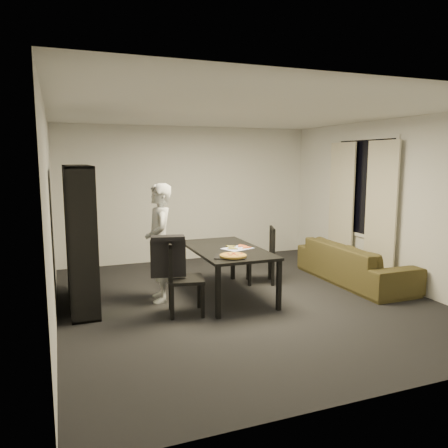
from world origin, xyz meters
name	(u,v)px	position (x,y,z in m)	size (l,w,h in m)	color
room	(245,209)	(0.00, 0.00, 1.30)	(5.01, 5.51, 2.61)	black
window_pane	(365,188)	(2.48, 0.60, 1.50)	(0.02, 1.40, 1.60)	black
window_frame	(364,188)	(2.48, 0.60, 1.50)	(0.03, 1.52, 1.72)	white
curtain_left	(381,212)	(2.40, 0.08, 1.15)	(0.03, 0.70, 2.25)	beige
curtain_right	(341,205)	(2.40, 1.12, 1.15)	(0.03, 0.70, 2.25)	beige
bookshelf	(80,237)	(-2.16, 0.60, 0.95)	(0.35, 1.50, 1.90)	black
dining_table	(226,253)	(-0.18, 0.25, 0.65)	(0.95, 1.71, 0.71)	black
chair_left	(179,273)	(-1.02, -0.23, 0.54)	(0.52, 0.52, 0.96)	black
chair_right	(266,251)	(0.66, 0.67, 0.52)	(0.54, 0.54, 0.91)	black
draped_jacket	(168,255)	(-1.15, -0.21, 0.79)	(0.45, 0.26, 0.53)	black
person	(159,243)	(-1.12, 0.41, 0.83)	(0.60, 0.40, 1.65)	silver
baking_tray	(230,256)	(-0.33, -0.28, 0.72)	(0.40, 0.32, 0.01)	black
pepperoni_pizza	(233,256)	(-0.31, -0.33, 0.74)	(0.35, 0.35, 0.03)	olive
kitchen_towel	(237,248)	(-0.04, 0.16, 0.71)	(0.40, 0.30, 0.01)	white
pizza_slices	(237,247)	(-0.02, 0.21, 0.73)	(0.37, 0.31, 0.01)	#C47C3D
sofa	(355,263)	(2.03, 0.20, 0.32)	(2.17, 0.85, 0.63)	#3E3F19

